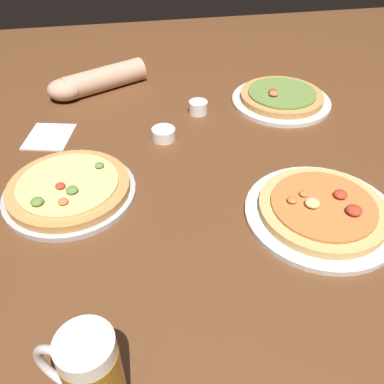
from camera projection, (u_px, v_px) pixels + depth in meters
name	position (u px, v px, depth m)	size (l,w,h in m)	color
ground_plane	(192.00, 204.00, 0.92)	(2.40, 2.40, 0.03)	brown
pizza_plate_near	(322.00, 211.00, 0.85)	(0.32, 0.32, 0.05)	silver
pizza_plate_far	(69.00, 189.00, 0.91)	(0.29, 0.29, 0.05)	#B2B2B7
pizza_plate_side	(281.00, 98.00, 1.23)	(0.29, 0.29, 0.05)	silver
beer_mug_dark	(92.00, 380.00, 0.51)	(0.12, 0.09, 0.18)	#9E6619
ramekin_sauce	(164.00, 134.00, 1.08)	(0.06, 0.06, 0.03)	white
ramekin_butter	(198.00, 107.00, 1.19)	(0.05, 0.05, 0.04)	white
napkin_folded	(49.00, 136.00, 1.09)	(0.11, 0.13, 0.01)	silver
diner_arm	(93.00, 82.00, 1.27)	(0.30, 0.18, 0.07)	tan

